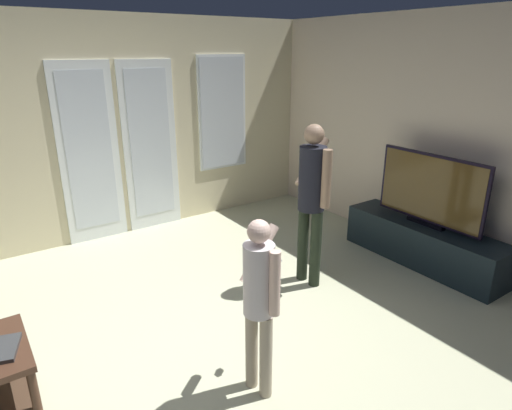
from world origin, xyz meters
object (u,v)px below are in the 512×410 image
Objects in this scene: tv_stand at (423,244)px; person_child at (260,293)px; person_adult at (312,192)px; flat_screen_tv at (430,190)px.

person_child is (-2.46, -0.52, 0.51)m from tv_stand.
tv_stand is 1.12× the size of person_adult.
person_child is at bearing -143.47° from person_adult.
flat_screen_tv is at bearing 114.99° from tv_stand.
flat_screen_tv is 2.52m from person_child.
person_adult is 1.53m from person_child.
person_child reaches higher than tv_stand.
tv_stand is 2.57m from person_child.
flat_screen_tv is 0.77× the size of person_adult.
tv_stand is 1.41× the size of person_child.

